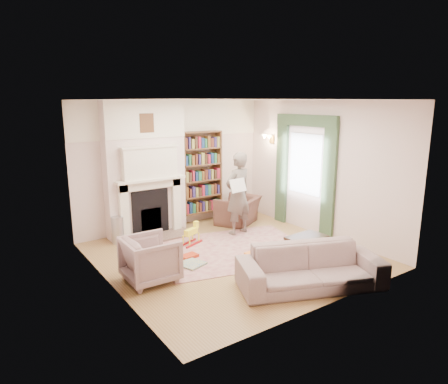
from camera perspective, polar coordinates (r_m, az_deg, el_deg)
floor at (r=7.46m, az=1.10°, el=-9.00°), size 4.50×4.50×0.00m
ceiling at (r=6.92m, az=1.20°, el=13.05°), size 4.50×4.50×0.00m
wall_back at (r=8.95m, az=-7.28°, el=3.92°), size 4.50×0.00×4.50m
wall_front at (r=5.44m, az=15.09°, el=-2.28°), size 4.50×0.00×4.50m
wall_left at (r=6.06m, az=-16.43°, el=-0.81°), size 0.00×4.50×4.50m
wall_right at (r=8.54m, az=13.54°, el=3.23°), size 0.00×4.50×4.50m
fireplace at (r=8.46m, az=-11.17°, el=3.16°), size 1.70×0.58×2.80m
bookcase at (r=9.19m, az=-3.26°, el=2.81°), size 1.00×0.24×1.85m
window at (r=8.79m, az=11.56°, el=3.93°), size 0.02×0.90×1.30m
curtain_left at (r=8.35m, az=14.76°, el=1.55°), size 0.07×0.32×2.40m
curtain_right at (r=9.30m, az=8.25°, el=2.97°), size 0.07×0.32×2.40m
pelmet at (r=8.67m, az=11.63°, el=9.98°), size 0.09×1.70×0.24m
wall_sconce at (r=9.40m, az=5.96°, el=7.44°), size 0.20×0.24×0.24m
rug at (r=7.72m, az=1.18°, el=-8.19°), size 3.22×2.74×0.01m
armchair_reading at (r=9.24m, az=2.02°, el=-2.63°), size 1.24×1.19×0.62m
armchair_left at (r=6.43m, az=-10.47°, el=-9.42°), size 0.81×0.79×0.73m
sofa at (r=6.29m, az=12.28°, el=-10.47°), size 2.34×1.62×0.64m
man_reading at (r=8.37m, az=2.01°, el=-0.25°), size 0.69×0.50×1.75m
newspaper at (r=8.08m, az=2.01°, el=0.95°), size 0.41×0.17×0.27m
coffee_table at (r=7.30m, az=11.65°, el=-7.89°), size 0.73×0.49×0.45m
paraffin_heater at (r=8.23m, az=-14.93°, el=-5.28°), size 0.31×0.31×0.55m
rocking_horse at (r=7.92m, az=-4.74°, el=-6.03°), size 0.54×0.38×0.44m
board_game at (r=7.03m, az=-4.66°, el=-10.21°), size 0.50×0.50×0.03m
game_box_lid at (r=7.34m, az=-5.00°, el=-9.10°), size 0.33×0.24×0.05m
comic_annuals at (r=7.39m, az=5.02°, el=-9.10°), size 0.68×0.59×0.02m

